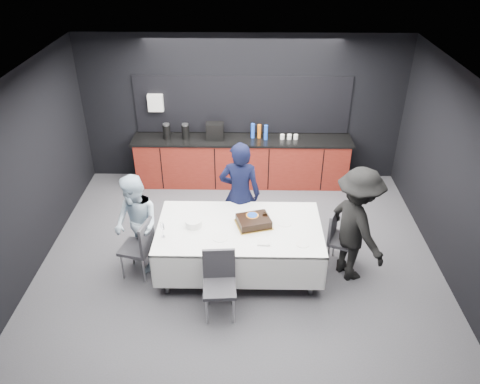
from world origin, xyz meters
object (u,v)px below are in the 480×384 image
chair_right (339,235)px  person_left (137,225)px  party_table (239,235)px  person_center (240,194)px  chair_left (141,244)px  person_right (356,225)px  plate_stack (194,223)px  cake_assembly (254,221)px  chair_near (219,279)px  champagne_flute (162,227)px

chair_right → person_left: bearing=-177.8°
party_table → person_left: person_left is taller
party_table → person_center: (-0.01, 0.73, 0.23)m
chair_left → chair_right: 2.87m
person_center → person_right: 1.81m
person_center → plate_stack: bearing=53.2°
chair_right → person_left: person_left is taller
person_center → person_left: person_center is taller
cake_assembly → person_right: bearing=-4.5°
chair_left → person_center: size_ratio=0.53×
chair_right → person_right: person_right is taller
party_table → chair_near: bearing=-106.6°
plate_stack → person_center: bearing=48.7°
plate_stack → person_right: 2.27m
plate_stack → person_center: (0.64, 0.73, 0.04)m
person_left → party_table: bearing=48.4°
champagne_flute → chair_right: bearing=9.5°
champagne_flute → chair_left: size_ratio=0.24×
plate_stack → chair_right: (2.11, 0.16, -0.30)m
party_table → plate_stack: size_ratio=10.06×
party_table → chair_left: (-1.40, -0.11, -0.11)m
chair_right → chair_near: same height
chair_near → person_center: (0.24, 1.55, 0.33)m
party_table → chair_near: 0.86m
chair_near → person_left: 1.52m
cake_assembly → chair_left: (-1.60, -0.17, -0.31)m
cake_assembly → person_left: size_ratio=0.37×
chair_near → chair_right: bearing=30.0°
chair_right → cake_assembly: bearing=-174.8°
chair_left → person_right: 3.04m
chair_right → person_right: bearing=-54.8°
person_left → person_right: (3.09, -0.11, 0.11)m
person_left → chair_left: bearing=-17.1°
party_table → chair_near: (-0.24, -0.81, -0.11)m
chair_right → person_left: (-2.93, -0.11, 0.22)m
party_table → chair_left: chair_left is taller
person_center → party_table: bearing=95.0°
chair_left → party_table: bearing=4.6°
party_table → cake_assembly: size_ratio=4.09×
champagne_flute → person_left: bearing=144.7°
chair_near → person_right: (1.86, 0.76, 0.33)m
chair_near → party_table: bearing=73.4°
person_right → chair_left: bearing=65.7°
person_center → chair_near: bearing=85.8°
chair_near → person_right: size_ratio=0.53×
champagne_flute → chair_right: (2.50, 0.42, -0.40)m
party_table → person_right: (1.62, -0.06, 0.23)m
party_table → plate_stack: (-0.65, 0.01, 0.19)m
chair_near → person_right: 2.04m
plate_stack → person_left: 0.83m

